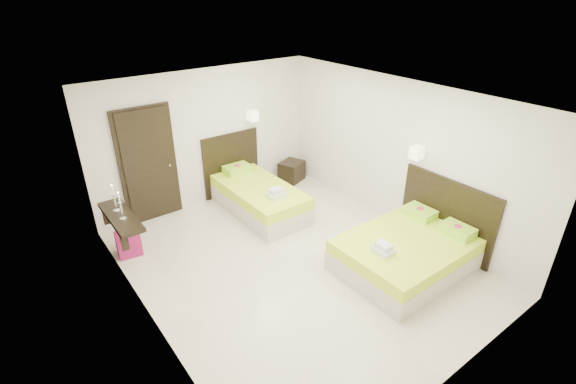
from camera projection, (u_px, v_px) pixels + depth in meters
floor at (294, 262)px, 6.61m from camera, size 5.50×5.50×0.00m
bed_single at (257, 195)px, 8.00m from camera, size 1.24×2.07×1.71m
bed_double at (409, 250)px, 6.40m from camera, size 1.97×1.68×1.63m
nightstand at (292, 171)px, 9.23m from camera, size 0.61×0.58×0.43m
ottoman at (129, 243)px, 6.76m from camera, size 0.41×0.41×0.36m
door at (149, 166)px, 7.41m from camera, size 1.02×0.15×2.14m
console_shelf at (120, 217)px, 6.26m from camera, size 0.35×1.20×0.78m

